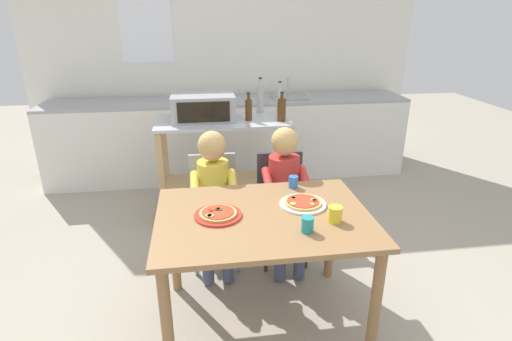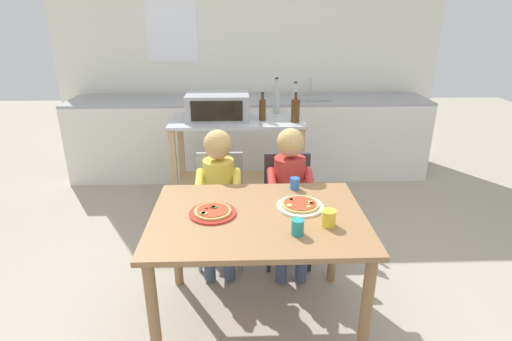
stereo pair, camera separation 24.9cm
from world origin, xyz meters
TOP-DOWN VIEW (x-y plane):
  - ground_plane at (0.00, 1.11)m, footprint 11.15×11.15m
  - back_wall_tiled at (-0.00, 2.85)m, footprint 4.41×0.13m
  - kitchen_counter at (0.00, 2.44)m, footprint 3.97×0.60m
  - kitchen_island_cart at (-0.13, 1.44)m, footprint 1.16×0.54m
  - toaster_oven at (-0.29, 1.46)m, footprint 0.54×0.36m
  - bottle_slim_sauce at (0.09, 1.40)m, footprint 0.06×0.06m
  - bottle_dark_olive_oil at (0.39, 1.52)m, footprint 0.06×0.06m
  - bottle_brown_beer at (0.37, 1.34)m, footprint 0.07×0.07m
  - bottle_tall_green_wine at (0.23, 1.66)m, footprint 0.06×0.06m
  - dining_table at (0.00, 0.00)m, footprint 1.20×0.87m
  - dining_chair_left at (-0.25, 0.73)m, footprint 0.36×0.36m
  - dining_chair_right at (0.25, 0.69)m, footprint 0.36×0.36m
  - child_in_yellow_shirt at (-0.25, 0.61)m, footprint 0.32×0.42m
  - child_in_red_shirt at (0.25, 0.57)m, footprint 0.32×0.42m
  - pizza_plate_red_rimmed at (-0.25, 0.02)m, footprint 0.27×0.27m
  - pizza_plate_white at (0.25, 0.09)m, footprint 0.27×0.27m
  - drinking_cup_yellow at (0.37, -0.13)m, footprint 0.08×0.08m
  - drinking_cup_blue at (0.25, 0.35)m, footprint 0.06×0.06m
  - drinking_cup_teal at (0.19, -0.21)m, footprint 0.07×0.07m

SIDE VIEW (x-z plane):
  - ground_plane at x=0.00m, z-range 0.00..0.00m
  - kitchen_counter at x=0.00m, z-range -0.10..0.98m
  - dining_chair_left at x=-0.25m, z-range 0.07..0.89m
  - dining_chair_right at x=0.25m, z-range 0.07..0.89m
  - kitchen_island_cart at x=-0.13m, z-range 0.15..1.06m
  - dining_table at x=0.00m, z-range 0.26..0.99m
  - child_in_yellow_shirt at x=-0.25m, z-range 0.16..1.17m
  - child_in_red_shirt at x=0.25m, z-range 0.15..1.18m
  - pizza_plate_red_rimmed at x=-0.25m, z-range 0.73..0.76m
  - pizza_plate_white at x=0.25m, z-range 0.73..0.76m
  - drinking_cup_blue at x=0.25m, z-range 0.73..0.81m
  - drinking_cup_teal at x=0.19m, z-range 0.73..0.82m
  - drinking_cup_yellow at x=0.37m, z-range 0.73..0.82m
  - bottle_slim_sauce at x=0.09m, z-range 0.89..1.13m
  - bottle_brown_beer at x=0.37m, z-range 0.89..1.14m
  - toaster_oven at x=-0.29m, z-range 0.91..1.13m
  - bottle_dark_olive_oil at x=0.39m, z-range 0.88..1.19m
  - bottle_tall_green_wine at x=0.23m, z-range 0.89..1.21m
  - back_wall_tiled at x=0.00m, z-range 0.00..2.70m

